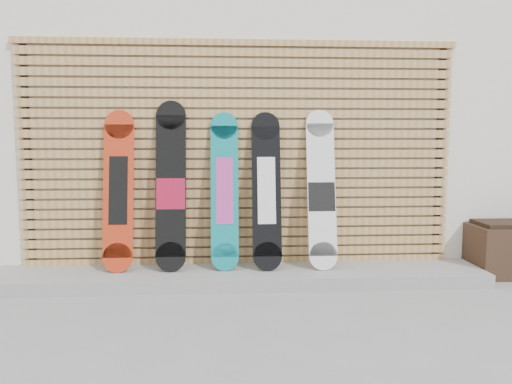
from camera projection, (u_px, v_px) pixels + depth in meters
ground at (261, 306)px, 4.05m from camera, size 80.00×80.00×0.00m
building at (278, 108)px, 7.36m from camera, size 12.00×5.00×3.60m
concrete_step at (240, 276)px, 4.71m from camera, size 4.60×0.70×0.12m
slat_wall at (239, 153)px, 4.88m from camera, size 4.26×0.08×2.29m
snowboard_0 at (118, 190)px, 4.66m from camera, size 0.28×0.32×1.50m
snowboard_1 at (171, 187)px, 4.68m from camera, size 0.28×0.33×1.59m
snowboard_2 at (225, 191)px, 4.72m from camera, size 0.26×0.32×1.49m
snowboard_3 at (266, 190)px, 4.73m from camera, size 0.27×0.35×1.49m
snowboard_4 at (321, 190)px, 4.76m from camera, size 0.27×0.35×1.51m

